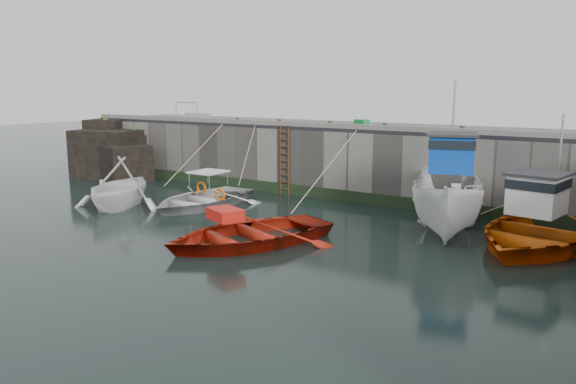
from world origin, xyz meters
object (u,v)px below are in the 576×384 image
Objects in this scene: boat_near_navy at (248,243)px; boat_far_white at (449,200)px; bollard_c at (330,124)px; fish_crate at (362,123)px; boat_near_white at (120,207)px; boat_far_orange at (541,230)px; bollard_d at (385,127)px; bollard_e at (462,130)px; bollard_a at (238,121)px; boat_near_blue at (201,206)px; bollard_b at (279,122)px; ladder at (284,160)px.

boat_far_white is (4.75, 5.22, 1.05)m from boat_near_navy.
fish_crate is at bearing 69.02° from bollard_c.
boat_near_white is at bearing -134.19° from bollard_c.
boat_near_white is 16.03m from boat_far_orange.
bollard_c is (-9.29, 2.80, 2.84)m from boat_far_orange.
bollard_e is (3.20, 0.00, 0.00)m from bollard_d.
bollard_a reaches higher than boat_near_navy.
boat_far_orange is (15.60, 3.68, 0.46)m from boat_near_white.
bollard_d is at bearing 103.54° from boat_near_navy.
boat_far_orange is (7.76, 5.09, 0.46)m from boat_near_navy.
boat_far_white is (9.90, 1.77, 1.05)m from boat_near_blue.
boat_near_white is 16.19× the size of bollard_d.
bollard_b is 1.00× the size of bollard_d.
boat_far_orange is (11.49, -2.47, -1.13)m from ladder.
boat_near_white is 7.36m from bollard_a.
bollard_b is (-8.98, 2.68, 2.25)m from boat_far_white.
bollard_b and bollard_c have the same top height.
boat_far_orange reaches higher than boat_near_blue.
boat_far_white is at bearing -17.07° from fish_crate.
bollard_a is at bearing 151.70° from boat_near_navy.
boat_near_navy is 8.69m from bollard_c.
fish_crate is (-8.62, 4.55, 2.85)m from boat_far_orange.
fish_crate is at bearing 161.16° from bollard_e.
bollard_b is (-4.23, 7.89, 3.30)m from boat_near_navy.
ladder is 0.56× the size of boat_near_navy.
fish_crate is 2.34× the size of bollard_e.
ladder is at bearing 176.97° from boat_far_orange.
boat_far_white is 24.56× the size of bollard_d.
fish_crate is 1.87m from bollard_c.
ladder reaches higher than boat_near_blue.
boat_near_blue is 0.77× the size of boat_far_white.
ladder reaches higher than boat_near_navy.
bollard_a is at bearing -142.19° from fish_crate.
boat_near_white is 11.29m from fish_crate.
fish_crate is at bearing 116.34° from boat_near_navy.
bollard_b is at bearing 180.00° from bollard_c.
boat_near_blue is at bearing 167.48° from boat_near_navy.
bollard_d is at bearing 0.00° from bollard_a.
boat_far_white reaches higher than bollard_d.
bollard_c is at bearing 172.30° from boat_far_orange.
bollard_d is (4.80, 0.34, 1.71)m from ladder.
boat_near_navy is at bearing -35.28° from boat_near_blue.
fish_crate is at bearing 53.84° from boat_near_blue.
boat_far_white is at bearing 68.92° from boat_near_navy.
boat_near_blue is at bearing -108.98° from ladder.
boat_far_orange is 27.18× the size of bollard_e.
boat_far_white is 24.56× the size of bollard_b.
bollard_b is 1.00× the size of bollard_c.
ladder is 0.47× the size of boat_far_white.
bollard_a is at bearing 108.08° from boat_near_blue.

